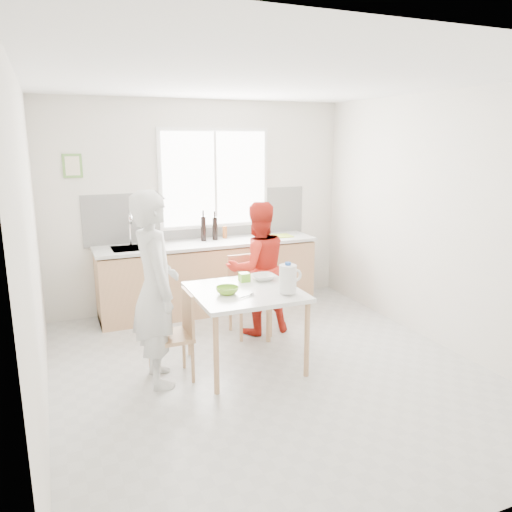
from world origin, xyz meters
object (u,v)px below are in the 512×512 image
at_px(chair_left, 177,331).
at_px(wine_bottle_a, 203,229).
at_px(bowl_green, 227,290).
at_px(bowl_white, 263,277).
at_px(dining_table, 245,298).
at_px(wine_bottle_b, 215,228).
at_px(chair_far, 248,291).
at_px(person_white, 156,289).
at_px(milk_jug, 288,278).
at_px(person_red, 258,268).

xyz_separation_m(chair_left, wine_bottle_a, (0.82, 1.80, 0.62)).
height_order(bowl_green, bowl_white, bowl_green).
distance_m(dining_table, wine_bottle_a, 1.85).
height_order(bowl_white, wine_bottle_a, wine_bottle_a).
bearing_deg(wine_bottle_b, wine_bottle_a, -177.25).
height_order(chair_far, person_white, person_white).
relative_size(dining_table, person_white, 0.57).
xyz_separation_m(person_white, wine_bottle_a, (1.00, 1.80, 0.19)).
bearing_deg(bowl_white, chair_far, 84.71).
xyz_separation_m(dining_table, wine_bottle_b, (0.29, 1.81, 0.37)).
relative_size(dining_table, chair_left, 1.22).
bearing_deg(person_white, wine_bottle_a, -28.72).
relative_size(chair_left, person_white, 0.47).
bearing_deg(bowl_white, dining_table, -140.46).
bearing_deg(dining_table, person_white, 179.74).
bearing_deg(milk_jug, chair_left, 164.52).
xyz_separation_m(dining_table, chair_left, (-0.69, 0.00, -0.24)).
height_order(chair_left, wine_bottle_a, wine_bottle_a).
xyz_separation_m(bowl_green, wine_bottle_b, (0.49, 1.86, 0.25)).
bearing_deg(milk_jug, bowl_green, 156.32).
distance_m(bowl_white, wine_bottle_a, 1.59).
bearing_deg(bowl_white, wine_bottle_a, 96.20).
distance_m(person_white, bowl_green, 0.67).
bearing_deg(chair_left, chair_far, 128.29).
bearing_deg(person_red, wine_bottle_a, -71.80).
height_order(chair_far, wine_bottle_b, wine_bottle_b).
relative_size(dining_table, person_red, 0.67).
bearing_deg(wine_bottle_b, person_white, -122.58).
bearing_deg(chair_far, milk_jug, -91.33).
bearing_deg(dining_table, wine_bottle_a, 85.80).
bearing_deg(chair_left, milk_jug, 74.52).
distance_m(chair_far, person_white, 1.52).
xyz_separation_m(dining_table, chair_far, (0.35, 0.82, -0.20)).
xyz_separation_m(person_white, bowl_white, (1.17, 0.24, -0.08)).
height_order(chair_left, wine_bottle_b, wine_bottle_b).
xyz_separation_m(milk_jug, wine_bottle_a, (-0.19, 2.08, 0.14)).
distance_m(dining_table, milk_jug, 0.49).
height_order(dining_table, wine_bottle_b, wine_bottle_b).
relative_size(person_white, bowl_white, 7.41).
distance_m(milk_jug, wine_bottle_b, 2.10).
relative_size(chair_left, wine_bottle_a, 2.61).
relative_size(chair_far, wine_bottle_b, 3.02).
bearing_deg(person_red, milk_jug, 82.84).
distance_m(bowl_green, wine_bottle_b, 1.94).
bearing_deg(chair_far, bowl_white, -95.03).
distance_m(chair_far, wine_bottle_a, 1.17).
bearing_deg(person_red, bowl_white, 73.53).
bearing_deg(chair_far, person_red, -16.80).
bearing_deg(wine_bottle_b, milk_jug, -89.09).
relative_size(person_red, bowl_green, 7.09).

